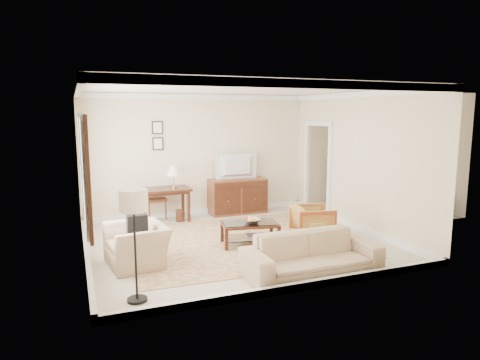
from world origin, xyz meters
TOP-DOWN VIEW (x-y plane):
  - room_shell at (0.00, 0.00)m, footprint 5.51×5.01m
  - annex_bedroom at (4.49, 1.15)m, footprint 3.00×2.70m
  - window_front at (-2.70, -0.70)m, footprint 0.12×1.56m
  - window_rear at (-2.70, 0.90)m, footprint 0.12×1.56m
  - doorway at (2.71, 1.50)m, footprint 0.10×1.12m
  - rug at (0.05, 0.01)m, footprint 4.28×3.70m
  - writing_desk at (-1.09, 2.05)m, footprint 1.41×0.70m
  - desk_chair at (-1.09, 2.40)m, footprint 0.51×0.51m
  - desk_lamp at (-0.73, 2.05)m, footprint 0.32×0.32m
  - framed_prints at (-0.99, 2.47)m, footprint 0.25×0.04m
  - sideboard at (0.88, 2.20)m, footprint 1.40×0.54m
  - tv at (0.88, 2.18)m, footprint 1.01×0.58m
  - coffee_table at (0.17, -0.28)m, footprint 1.13×0.79m
  - fruit_bowl at (0.19, -0.33)m, footprint 0.42×0.42m
  - book_a at (0.12, -0.22)m, footprint 0.28×0.10m
  - book_b at (0.24, -0.41)m, footprint 0.18×0.24m
  - striped_armchair at (1.42, -0.43)m, footprint 0.83×0.86m
  - club_armchair at (-1.95, -0.59)m, footprint 0.80×1.11m
  - backpack at (-1.94, -0.60)m, footprint 0.22×0.32m
  - sofa at (0.49, -1.97)m, footprint 2.13×0.63m
  - floor_lamp at (-2.16, -1.98)m, footprint 0.37×0.37m

SIDE VIEW (x-z plane):
  - rug at x=0.05m, z-range 0.00..0.01m
  - book_b at x=0.24m, z-range -0.02..0.36m
  - book_a at x=0.12m, z-range -0.02..0.36m
  - coffee_table at x=0.17m, z-range 0.11..0.55m
  - annex_bedroom at x=4.49m, z-range -1.11..1.79m
  - striped_armchair at x=1.42m, z-range 0.00..0.75m
  - sofa at x=0.49m, z-range 0.00..0.83m
  - sideboard at x=0.88m, z-range 0.00..0.86m
  - club_armchair at x=-1.95m, z-range 0.00..0.90m
  - fruit_bowl at x=0.19m, z-range 0.44..0.54m
  - desk_chair at x=-1.09m, z-range 0.00..1.05m
  - writing_desk at x=-1.09m, z-range 0.28..1.05m
  - backpack at x=-1.94m, z-range 0.49..0.89m
  - desk_lamp at x=-0.73m, z-range 0.77..1.27m
  - doorway at x=2.71m, z-range -0.05..2.20m
  - floor_lamp at x=-2.16m, z-range 0.50..2.00m
  - tv at x=0.88m, z-range 1.30..1.43m
  - window_front at x=-2.70m, z-range 0.65..2.45m
  - window_rear at x=-2.70m, z-range 0.65..2.45m
  - framed_prints at x=-0.99m, z-range 1.60..2.28m
  - room_shell at x=0.00m, z-range 1.02..3.93m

